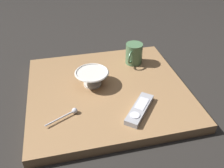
{
  "coord_description": "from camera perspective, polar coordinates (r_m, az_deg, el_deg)",
  "views": [
    {
      "loc": [
        -0.17,
        -0.82,
        0.68
      ],
      "look_at": [
        0.02,
        -0.01,
        0.06
      ],
      "focal_mm": 38.65,
      "sensor_mm": 36.0,
      "label": 1
    }
  ],
  "objects": [
    {
      "name": "ground_plane",
      "position": [
        1.08,
        -1.06,
        -2.51
      ],
      "size": [
        6.0,
        6.0,
        0.0
      ],
      "primitive_type": "plane",
      "color": "black"
    },
    {
      "name": "table",
      "position": [
        1.07,
        -1.07,
        -1.63
      ],
      "size": [
        0.68,
        0.63,
        0.04
      ],
      "color": "#936D47",
      "rests_on": "ground"
    },
    {
      "name": "cereal_bowl",
      "position": [
        1.05,
        -4.73,
        1.58
      ],
      "size": [
        0.15,
        0.15,
        0.07
      ],
      "color": "beige",
      "rests_on": "table"
    },
    {
      "name": "coffee_mug",
      "position": [
        1.2,
        5.18,
        7.15
      ],
      "size": [
        0.09,
        0.11,
        0.1
      ],
      "color": "#4C724C",
      "rests_on": "table"
    },
    {
      "name": "teaspoon",
      "position": [
        0.93,
        -9.75,
        -6.72
      ],
      "size": [
        0.12,
        0.07,
        0.02
      ],
      "color": "silver",
      "rests_on": "table"
    },
    {
      "name": "tv_remote_near",
      "position": [
        0.93,
        6.54,
        -5.94
      ],
      "size": [
        0.16,
        0.17,
        0.02
      ],
      "color": "#9E9EA3",
      "rests_on": "table"
    }
  ]
}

